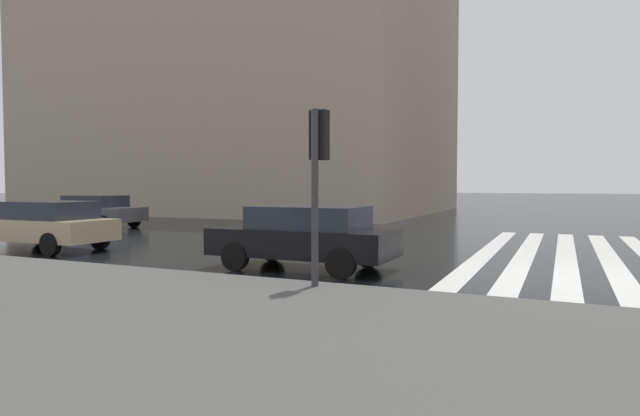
% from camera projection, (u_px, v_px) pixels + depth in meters
% --- Properties ---
extents(ground_plane, '(220.00, 220.00, 0.00)m').
position_uv_depth(ground_plane, '(568.00, 280.00, 10.64)').
color(ground_plane, black).
extents(zebra_crossing, '(13.00, 6.50, 0.01)m').
position_uv_depth(zebra_crossing, '(609.00, 257.00, 13.87)').
color(zebra_crossing, silver).
rests_on(zebra_crossing, ground_plane).
extents(haussmann_block_mid, '(19.11, 26.69, 20.90)m').
position_uv_depth(haussmann_block_mid, '(248.00, 70.00, 39.03)').
color(haussmann_block_mid, tan).
rests_on(haussmann_block_mid, ground_plane).
extents(traffic_signal_post, '(0.44, 0.30, 3.01)m').
position_uv_depth(traffic_signal_post, '(318.00, 159.00, 9.18)').
color(traffic_signal_post, '#333338').
rests_on(traffic_signal_post, sidewalk_pavement).
extents(car_champagne, '(1.85, 4.10, 1.41)m').
position_uv_depth(car_champagne, '(46.00, 224.00, 15.34)').
color(car_champagne, tan).
rests_on(car_champagne, ground_plane).
extents(car_dark_grey, '(1.85, 4.10, 1.41)m').
position_uv_depth(car_dark_grey, '(97.00, 210.00, 23.31)').
color(car_dark_grey, '#4C4C51').
rests_on(car_dark_grey, ground_plane).
extents(car_black, '(1.85, 4.10, 1.41)m').
position_uv_depth(car_black, '(305.00, 235.00, 11.91)').
color(car_black, black).
rests_on(car_black, ground_plane).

